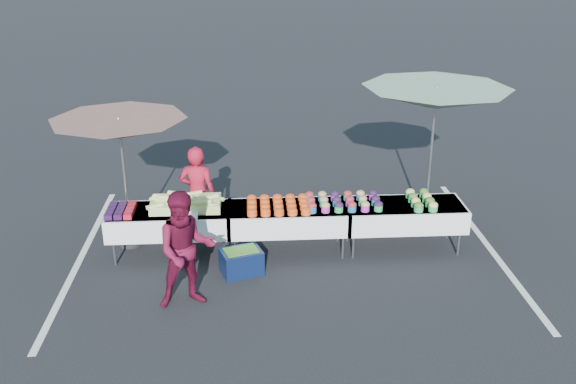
{
  "coord_description": "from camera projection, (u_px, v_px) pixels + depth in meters",
  "views": [
    {
      "loc": [
        -0.55,
        -8.95,
        4.69
      ],
      "look_at": [
        0.0,
        0.0,
        1.0
      ],
      "focal_mm": 40.0,
      "sensor_mm": 36.0,
      "label": 1
    }
  ],
  "objects": [
    {
      "name": "plastic_bags",
      "position": [
        188.0,
        216.0,
        9.42
      ],
      "size": [
        0.3,
        0.25,
        0.05
      ],
      "primitive_type": "cube",
      "color": "white",
      "rests_on": "table_left"
    },
    {
      "name": "storage_bin",
      "position": [
        241.0,
        261.0,
        9.36
      ],
      "size": [
        0.68,
        0.58,
        0.38
      ],
      "rotation": [
        0.0,
        0.0,
        0.32
      ],
      "color": "#0B1737",
      "rests_on": "ground"
    },
    {
      "name": "vendor",
      "position": [
        198.0,
        193.0,
        10.2
      ],
      "size": [
        0.62,
        0.45,
        1.57
      ],
      "primitive_type": "imported",
      "rotation": [
        0.0,
        0.0,
        3.0
      ],
      "color": "#A41229",
      "rests_on": "ground"
    },
    {
      "name": "stripe_left",
      "position": [
        81.0,
        257.0,
        9.89
      ],
      "size": [
        0.1,
        5.0,
        0.0
      ],
      "primitive_type": "cube",
      "color": "silver",
      "rests_on": "ground"
    },
    {
      "name": "potato_cups",
      "position": [
        343.0,
        201.0,
        9.81
      ],
      "size": [
        1.14,
        0.58,
        0.16
      ],
      "color": "#21649C",
      "rests_on": "table_right"
    },
    {
      "name": "umbrella_right",
      "position": [
        436.0,
        99.0,
        10.11
      ],
      "size": [
        2.87,
        2.87,
        2.42
      ],
      "rotation": [
        0.0,
        0.0,
        -0.24
      ],
      "color": "black",
      "rests_on": "ground"
    },
    {
      "name": "berry_punnets",
      "position": [
        121.0,
        210.0,
        9.58
      ],
      "size": [
        0.4,
        0.54,
        0.08
      ],
      "color": "black",
      "rests_on": "table_left"
    },
    {
      "name": "table_left",
      "position": [
        170.0,
        220.0,
        9.75
      ],
      "size": [
        1.86,
        0.81,
        0.75
      ],
      "color": "white",
      "rests_on": "ground"
    },
    {
      "name": "corn_pile",
      "position": [
        186.0,
        203.0,
        9.71
      ],
      "size": [
        1.16,
        0.57,
        0.26
      ],
      "color": "#BFD26C",
      "rests_on": "table_left"
    },
    {
      "name": "table_right",
      "position": [
        403.0,
        214.0,
        9.96
      ],
      "size": [
        1.86,
        0.81,
        0.75
      ],
      "color": "white",
      "rests_on": "ground"
    },
    {
      "name": "carrot_bowls",
      "position": [
        278.0,
        205.0,
        9.75
      ],
      "size": [
        0.95,
        0.69,
        0.11
      ],
      "color": "#FD521C",
      "rests_on": "table_center"
    },
    {
      "name": "bean_baskets",
      "position": [
        421.0,
        200.0,
        9.87
      ],
      "size": [
        0.36,
        0.68,
        0.15
      ],
      "color": "green",
      "rests_on": "table_right"
    },
    {
      "name": "table_center",
      "position": [
        288.0,
        217.0,
        9.85
      ],
      "size": [
        1.86,
        0.81,
        0.75
      ],
      "color": "white",
      "rests_on": "ground"
    },
    {
      "name": "customer",
      "position": [
        186.0,
        250.0,
        8.36
      ],
      "size": [
        0.9,
        0.76,
        1.62
      ],
      "primitive_type": "imported",
      "rotation": [
        0.0,
        0.0,
        0.21
      ],
      "color": "#5A0D25",
      "rests_on": "ground"
    },
    {
      "name": "stripe_right",
      "position": [
        487.0,
        245.0,
        10.26
      ],
      "size": [
        0.1,
        5.0,
        0.0
      ],
      "primitive_type": "cube",
      "color": "silver",
      "rests_on": "ground"
    },
    {
      "name": "umbrella_left",
      "position": [
        120.0,
        130.0,
        9.58
      ],
      "size": [
        2.07,
        2.07,
        2.1
      ],
      "rotation": [
        0.0,
        0.0,
        -0.0
      ],
      "color": "black",
      "rests_on": "ground"
    },
    {
      "name": "ground",
      "position": [
        288.0,
        251.0,
        10.08
      ],
      "size": [
        80.0,
        80.0,
        0.0
      ],
      "primitive_type": "plane",
      "color": "black"
    }
  ]
}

